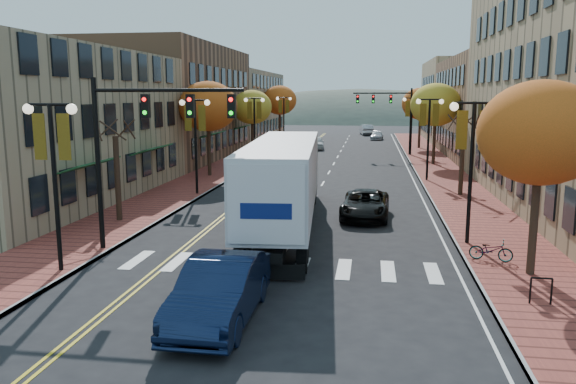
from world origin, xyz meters
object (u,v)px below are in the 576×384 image
at_px(semi_truck, 286,177).
at_px(black_suv, 365,204).
at_px(navy_sedan, 220,290).
at_px(bicycle, 491,250).

distance_m(semi_truck, black_suv, 5.02).
height_order(navy_sedan, bicycle, navy_sedan).
relative_size(navy_sedan, black_suv, 1.05).
bearing_deg(bicycle, black_suv, 47.03).
xyz_separation_m(black_suv, bicycle, (4.79, -7.54, -0.15)).
xyz_separation_m(navy_sedan, bicycle, (8.69, 6.68, -0.33)).
height_order(navy_sedan, black_suv, navy_sedan).
bearing_deg(black_suv, semi_truck, -140.80).
relative_size(semi_truck, bicycle, 10.93).
relative_size(semi_truck, black_suv, 3.35).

